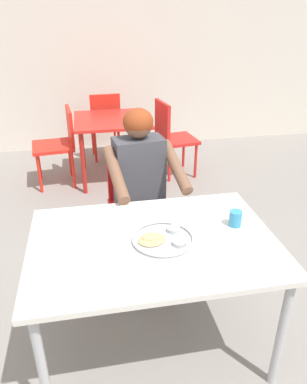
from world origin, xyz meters
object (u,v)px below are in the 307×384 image
object	(u,v)px
table_background_red	(112,126)
chair_red_far	(105,122)
diner_foreground	(143,182)
thali_tray	(163,238)
chair_red_left	(60,141)
drinking_cup	(235,218)
chair_red_right	(171,134)
table_foreground	(154,251)
chair_foreground	(136,199)

from	to	relation	value
table_background_red	chair_red_far	xyz separation A→B (m)	(-0.04, 0.61, -0.12)
diner_foreground	thali_tray	bearing A→B (deg)	-90.97
table_background_red	chair_red_left	xyz separation A→B (m)	(-0.57, -0.04, -0.12)
drinking_cup	chair_red_far	xyz separation A→B (m)	(-0.51, 2.98, -0.28)
drinking_cup	diner_foreground	xyz separation A→B (m)	(-0.40, 0.66, -0.05)
table_background_red	chair_red_right	size ratio (longest dim) A/B	0.93
table_foreground	drinking_cup	xyz separation A→B (m)	(0.46, 0.06, 0.11)
thali_tray	drinking_cup	distance (m)	0.42
chair_red_left	drinking_cup	bearing A→B (deg)	-65.83
chair_red_left	table_foreground	bearing A→B (deg)	-76.29
thali_tray	chair_red_left	xyz separation A→B (m)	(-0.63, 2.40, -0.24)
thali_tray	table_foreground	bearing A→B (deg)	170.32
chair_foreground	chair_red_far	bearing A→B (deg)	92.38
chair_red_right	table_foreground	bearing A→B (deg)	-105.25
chair_foreground	diner_foreground	distance (m)	0.33
thali_tray	chair_foreground	world-z (taller)	chair_foreground
chair_foreground	diner_foreground	world-z (taller)	diner_foreground
chair_red_left	chair_red_far	size ratio (longest dim) A/B	0.97
table_foreground	chair_red_left	xyz separation A→B (m)	(-0.58, 2.40, -0.16)
diner_foreground	chair_red_far	world-z (taller)	diner_foreground
table_foreground	chair_red_left	bearing A→B (deg)	103.71
table_background_red	chair_red_far	world-z (taller)	chair_red_far
chair_red_far	table_foreground	bearing A→B (deg)	-89.04
table_foreground	drinking_cup	size ratio (longest dim) A/B	14.34
chair_red_right	table_background_red	bearing A→B (deg)	176.88
chair_red_far	thali_tray	bearing A→B (deg)	-88.16
chair_red_far	chair_foreground	bearing A→B (deg)	-87.62
diner_foreground	drinking_cup	bearing A→B (deg)	-58.34
table_foreground	drinking_cup	world-z (taller)	drinking_cup
table_background_red	chair_red_left	size ratio (longest dim) A/B	0.97
table_foreground	diner_foreground	xyz separation A→B (m)	(0.06, 0.72, 0.06)
drinking_cup	chair_foreground	distance (m)	1.02
chair_foreground	table_background_red	size ratio (longest dim) A/B	1.01
drinking_cup	chair_red_left	world-z (taller)	chair_red_left
thali_tray	table_background_red	bearing A→B (deg)	91.35
table_foreground	chair_red_far	world-z (taller)	chair_red_far
drinking_cup	diner_foreground	world-z (taller)	diner_foreground
table_background_red	chair_foreground	bearing A→B (deg)	-88.19
diner_foreground	chair_red_left	size ratio (longest dim) A/B	1.43
table_foreground	thali_tray	xyz separation A→B (m)	(0.05, -0.01, 0.08)
table_background_red	thali_tray	bearing A→B (deg)	-88.65
thali_tray	chair_red_left	distance (m)	2.50
table_foreground	chair_red_right	world-z (taller)	chair_red_right
chair_red_right	chair_red_left	bearing A→B (deg)	179.98
chair_foreground	chair_red_left	size ratio (longest dim) A/B	0.98
drinking_cup	chair_foreground	bearing A→B (deg)	116.01
diner_foreground	chair_red_right	xyz separation A→B (m)	(0.59, 1.68, -0.21)
table_background_red	chair_red_left	bearing A→B (deg)	-176.44
table_background_red	chair_red_right	xyz separation A→B (m)	(0.66, -0.04, -0.11)
table_foreground	chair_foreground	xyz separation A→B (m)	(0.04, 0.93, -0.18)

